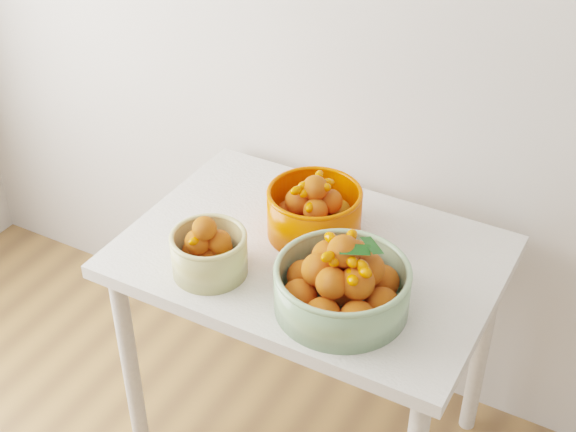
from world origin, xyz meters
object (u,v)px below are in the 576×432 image
object	(u,v)px
bowl_green	(342,284)
bowl_orange	(314,211)
table	(310,278)
bowl_cream	(209,252)

from	to	relation	value
bowl_green	bowl_orange	xyz separation A→B (m)	(-0.20, 0.24, 0.00)
bowl_orange	bowl_green	bearing A→B (deg)	-50.28
bowl_green	table	bearing A→B (deg)	135.98
table	bowl_green	bearing A→B (deg)	-44.02
table	bowl_orange	distance (m)	0.19
bowl_cream	bowl_green	size ratio (longest dim) A/B	0.66
bowl_cream	table	bearing A→B (deg)	47.06
table	bowl_orange	xyz separation A→B (m)	(-0.03, 0.08, 0.17)
bowl_cream	bowl_green	xyz separation A→B (m)	(0.36, 0.04, 0.01)
table	bowl_green	xyz separation A→B (m)	(0.17, -0.17, 0.17)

